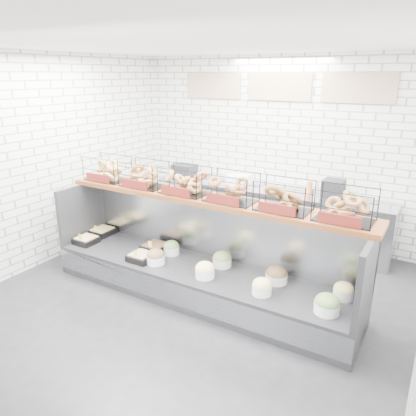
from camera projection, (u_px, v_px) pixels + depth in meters
The scene contains 5 objects.
ground at pixel (185, 306), 4.94m from camera, with size 5.50×5.50×0.00m, color black.
room_shell at pixel (211, 131), 4.79m from camera, with size 5.02×5.51×3.01m.
display_case at pixel (201, 271), 5.12m from camera, with size 4.00×0.90×1.20m.
bagel_shelf at pixel (207, 187), 4.93m from camera, with size 4.10×0.50×0.40m.
prep_counter at pixel (265, 214), 6.78m from camera, with size 4.00×0.60×1.20m.
Camera 1 is at (2.46, -3.56, 2.70)m, focal length 35.00 mm.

